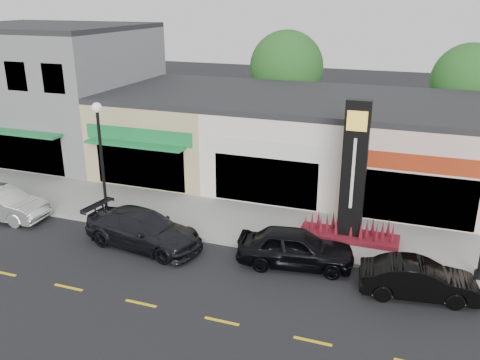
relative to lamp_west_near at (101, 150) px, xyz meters
The scene contains 15 objects.
ground 9.07m from the lamp_west_near, 17.35° to the right, with size 120.00×120.00×0.00m, color black.
sidewalk 8.89m from the lamp_west_near, 13.02° to the left, with size 52.00×4.30×0.15m, color gray.
curb 8.70m from the lamp_west_near, ahead, with size 52.00×0.20×0.15m, color gray.
building_grey_2story 13.45m from the lamp_west_near, 138.08° to the left, with size 12.00×10.95×8.30m.
shop_beige 9.04m from the lamp_west_near, 93.19° to the left, with size 7.00×10.85×4.80m.
shop_cream 11.13m from the lamp_west_near, 54.08° to the left, with size 7.00×10.01×4.80m.
shop_pink_w 16.25m from the lamp_west_near, 33.61° to the left, with size 7.00×10.01×4.80m.
tree_rear_west 17.55m from the lamp_west_near, 76.76° to the left, with size 5.20×5.20×7.83m.
tree_rear_mid 23.39m from the lamp_west_near, 46.74° to the left, with size 4.80×4.80×7.29m.
lamp_west_near is the anchor object (origin of this frame).
pylon_sign 11.19m from the lamp_west_near, ahead, with size 4.20×1.30×6.00m.
car_white_van 5.74m from the lamp_west_near, 163.19° to the right, with size 4.54×1.58×1.50m, color silver.
car_dark_sedan 4.33m from the lamp_west_near, 29.60° to the right, with size 5.24×2.13×1.52m, color black.
car_black_sedan 9.78m from the lamp_west_near, ahead, with size 4.52×1.82×1.54m, color black.
car_black_conv 14.30m from the lamp_west_near, ahead, with size 4.03×1.41×1.33m, color black.
Camera 1 is at (5.30, -15.92, 9.95)m, focal length 38.00 mm.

